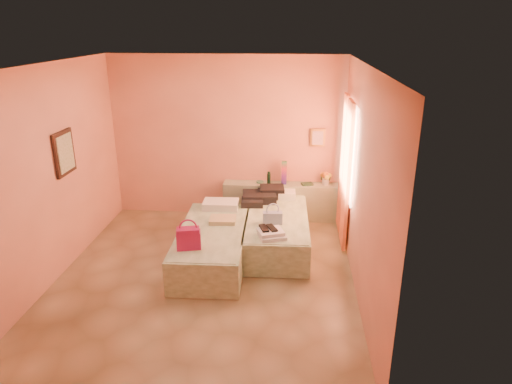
% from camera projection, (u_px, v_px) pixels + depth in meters
% --- Properties ---
extents(ground, '(4.50, 4.50, 0.00)m').
position_uv_depth(ground, '(206.00, 277.00, 6.24)').
color(ground, tan).
rests_on(ground, ground).
extents(room_walls, '(4.02, 4.51, 2.81)m').
position_uv_depth(room_walls, '(224.00, 140.00, 6.13)').
color(room_walls, '#EA9C7D').
rests_on(room_walls, ground).
extents(headboard_ledge, '(2.05, 0.30, 0.65)m').
position_uv_depth(headboard_ledge, '(282.00, 201.00, 8.01)').
color(headboard_ledge, '#919F82').
rests_on(headboard_ledge, ground).
extents(bed_left, '(0.95, 2.02, 0.50)m').
position_uv_depth(bed_left, '(213.00, 245.00, 6.59)').
color(bed_left, beige).
rests_on(bed_left, ground).
extents(bed_right, '(0.95, 2.02, 0.50)m').
position_uv_depth(bed_right, '(277.00, 230.00, 7.06)').
color(bed_right, beige).
rests_on(bed_right, ground).
extents(water_bottle, '(0.08, 0.08, 0.22)m').
position_uv_depth(water_bottle, '(269.00, 178.00, 7.82)').
color(water_bottle, '#123421').
rests_on(water_bottle, headboard_ledge).
extents(rainbow_box, '(0.09, 0.09, 0.40)m').
position_uv_depth(rainbow_box, '(284.00, 173.00, 7.83)').
color(rainbow_box, '#A91450').
rests_on(rainbow_box, headboard_ledge).
extents(small_dish, '(0.14, 0.14, 0.03)m').
position_uv_depth(small_dish, '(260.00, 182.00, 7.94)').
color(small_dish, '#4C8C6E').
rests_on(small_dish, headboard_ledge).
extents(green_book, '(0.22, 0.19, 0.03)m').
position_uv_depth(green_book, '(307.00, 184.00, 7.84)').
color(green_book, '#234129').
rests_on(green_book, headboard_ledge).
extents(flower_vase, '(0.21, 0.21, 0.27)m').
position_uv_depth(flower_vase, '(326.00, 177.00, 7.81)').
color(flower_vase, beige).
rests_on(flower_vase, headboard_ledge).
extents(magenta_handbag, '(0.34, 0.23, 0.29)m').
position_uv_depth(magenta_handbag, '(189.00, 238.00, 5.91)').
color(magenta_handbag, '#A91450').
rests_on(magenta_handbag, bed_left).
extents(khaki_garment, '(0.40, 0.33, 0.07)m').
position_uv_depth(khaki_garment, '(223.00, 220.00, 6.73)').
color(khaki_garment, tan).
rests_on(khaki_garment, bed_left).
extents(clothes_pile, '(0.64, 0.64, 0.18)m').
position_uv_depth(clothes_pile, '(262.00, 196.00, 7.51)').
color(clothes_pile, black).
rests_on(clothes_pile, bed_right).
extents(blue_handbag, '(0.29, 0.15, 0.18)m').
position_uv_depth(blue_handbag, '(273.00, 218.00, 6.66)').
color(blue_handbag, '#4463A4').
rests_on(blue_handbag, bed_right).
extents(towel_stack, '(0.42, 0.39, 0.10)m').
position_uv_depth(towel_stack, '(272.00, 234.00, 6.23)').
color(towel_stack, silver).
rests_on(towel_stack, bed_right).
extents(sandal_pair, '(0.24, 0.28, 0.02)m').
position_uv_depth(sandal_pair, '(268.00, 228.00, 6.26)').
color(sandal_pair, black).
rests_on(sandal_pair, towel_stack).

